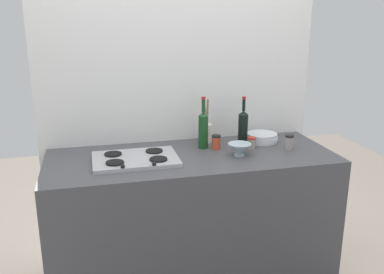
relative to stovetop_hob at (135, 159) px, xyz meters
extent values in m
cube|color=#4C4C51|center=(0.36, 0.02, -0.46)|extent=(1.80, 0.70, 0.90)
cube|color=white|center=(0.36, 0.40, 0.19)|extent=(1.90, 0.06, 2.20)
cube|color=#B2B2B7|center=(0.00, 0.00, 0.00)|extent=(0.51, 0.35, 0.02)
cylinder|color=black|center=(-0.13, -0.08, 0.02)|extent=(0.11, 0.11, 0.01)
cylinder|color=black|center=(0.13, -0.08, 0.02)|extent=(0.11, 0.11, 0.01)
cylinder|color=black|center=(-0.13, 0.08, 0.02)|extent=(0.11, 0.11, 0.01)
cylinder|color=black|center=(0.13, 0.08, 0.02)|extent=(0.11, 0.11, 0.01)
cylinder|color=black|center=(-0.09, -0.16, 0.02)|extent=(0.02, 0.02, 0.02)
cylinder|color=black|center=(0.09, -0.16, 0.02)|extent=(0.02, 0.02, 0.02)
cylinder|color=white|center=(0.89, 0.19, -0.01)|extent=(0.21, 0.21, 0.01)
cylinder|color=white|center=(0.90, 0.18, 0.00)|extent=(0.21, 0.21, 0.01)
cylinder|color=white|center=(0.90, 0.18, 0.01)|extent=(0.21, 0.21, 0.01)
cylinder|color=white|center=(0.90, 0.18, 0.02)|extent=(0.21, 0.21, 0.01)
cylinder|color=white|center=(0.90, 0.19, 0.03)|extent=(0.21, 0.21, 0.01)
cylinder|color=white|center=(0.90, 0.19, 0.04)|extent=(0.21, 0.21, 0.01)
cylinder|color=black|center=(0.74, 0.14, 0.09)|extent=(0.07, 0.07, 0.21)
cone|color=black|center=(0.74, 0.14, 0.21)|extent=(0.07, 0.07, 0.02)
cylinder|color=black|center=(0.74, 0.14, 0.26)|extent=(0.02, 0.02, 0.08)
cylinder|color=#B21E1E|center=(0.74, 0.14, 0.31)|extent=(0.02, 0.02, 0.02)
cylinder|color=#19471E|center=(0.46, 0.15, 0.10)|extent=(0.06, 0.06, 0.22)
cone|color=#19471E|center=(0.46, 0.15, 0.22)|extent=(0.06, 0.06, 0.02)
cylinder|color=#19471E|center=(0.46, 0.15, 0.27)|extent=(0.02, 0.02, 0.09)
cylinder|color=#B21E1E|center=(0.46, 0.15, 0.32)|extent=(0.03, 0.03, 0.02)
cylinder|color=silver|center=(0.64, -0.05, -0.01)|extent=(0.07, 0.07, 0.01)
cone|color=silver|center=(0.64, -0.05, 0.03)|extent=(0.15, 0.15, 0.07)
cylinder|color=silver|center=(0.51, 0.28, 0.05)|extent=(0.09, 0.09, 0.13)
cylinder|color=#997247|center=(0.53, 0.27, 0.16)|extent=(0.02, 0.04, 0.25)
cylinder|color=#997247|center=(0.49, 0.27, 0.17)|extent=(0.03, 0.04, 0.27)
cylinder|color=#B7B7B2|center=(0.53, 0.29, 0.15)|extent=(0.05, 0.03, 0.22)
cylinder|color=#9E998C|center=(1.00, -0.01, 0.03)|extent=(0.05, 0.05, 0.09)
cylinder|color=black|center=(1.00, -0.01, 0.08)|extent=(0.06, 0.06, 0.01)
cylinder|color=#C64C2D|center=(0.54, 0.11, 0.03)|extent=(0.06, 0.06, 0.08)
cylinder|color=black|center=(0.54, 0.11, 0.07)|extent=(0.06, 0.06, 0.01)
cylinder|color=#9E998C|center=(0.77, 0.07, 0.02)|extent=(0.05, 0.05, 0.06)
cylinder|color=red|center=(0.77, 0.07, 0.06)|extent=(0.06, 0.06, 0.01)
camera|label=1|loc=(-0.24, -2.39, 0.84)|focal=39.21mm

